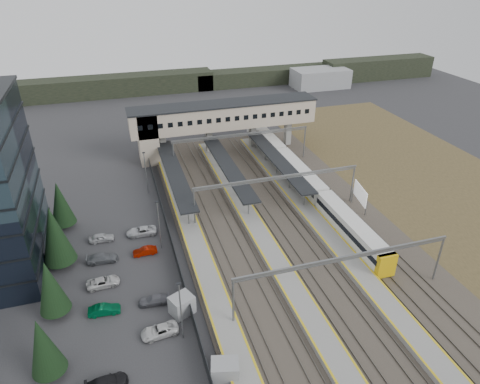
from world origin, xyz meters
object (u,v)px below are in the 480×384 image
object	(u,v)px
train	(300,176)
billboard	(360,194)
footbridge	(211,119)
relay_cabin_near	(225,371)
relay_cabin_far	(182,305)

from	to	relation	value
train	billboard	xyz separation A→B (m)	(5.97, -11.26, 1.03)
train	billboard	size ratio (longest dim) A/B	10.67
footbridge	relay_cabin_near	bearing A→B (deg)	-102.47
train	relay_cabin_far	bearing A→B (deg)	-135.88
footbridge	billboard	bearing A→B (deg)	-59.31
relay_cabin_far	train	world-z (taller)	train
relay_cabin_near	relay_cabin_far	xyz separation A→B (m)	(-2.54, 10.62, 0.05)
relay_cabin_far	train	size ratio (longest dim) A/B	0.06
relay_cabin_near	billboard	world-z (taller)	billboard
footbridge	train	world-z (taller)	footbridge
relay_cabin_near	billboard	xyz separation A→B (m)	(30.80, 25.92, 1.81)
billboard	train	bearing A→B (deg)	117.92
relay_cabin_far	footbridge	xyz separation A→B (m)	(15.08, 46.07, 6.70)
relay_cabin_near	train	distance (m)	44.71
footbridge	relay_cabin_far	bearing A→B (deg)	-108.13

